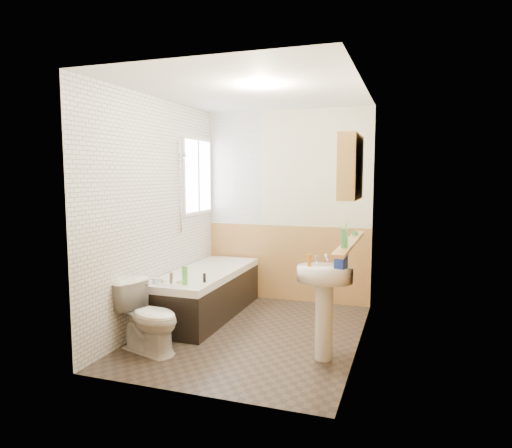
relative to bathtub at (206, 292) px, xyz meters
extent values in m
plane|color=#302822|center=(0.73, -0.43, -0.28)|extent=(2.80, 2.80, 0.00)
plane|color=white|center=(0.73, -0.43, 2.22)|extent=(2.80, 2.80, 0.00)
cube|color=beige|center=(0.73, 0.98, 0.97)|extent=(2.20, 0.02, 2.50)
cube|color=beige|center=(0.73, -1.84, 0.97)|extent=(2.20, 0.02, 2.50)
cube|color=beige|center=(-0.38, -0.43, 0.97)|extent=(0.02, 2.80, 2.50)
cube|color=beige|center=(1.84, -0.43, 0.97)|extent=(0.02, 2.80, 2.50)
cube|color=tan|center=(1.82, -0.43, 0.22)|extent=(0.01, 2.80, 1.00)
cube|color=tan|center=(0.73, -1.82, 0.22)|extent=(2.20, 0.01, 1.00)
cube|color=tan|center=(0.73, 0.95, 0.22)|extent=(2.20, 0.01, 1.00)
cube|color=white|center=(-0.36, -0.43, 0.97)|extent=(0.01, 2.80, 2.50)
cube|color=white|center=(0.01, 0.95, 1.47)|extent=(0.75, 0.01, 1.50)
cube|color=white|center=(-0.34, 0.52, 1.37)|extent=(0.03, 0.79, 0.99)
cube|color=white|center=(-0.32, 0.52, 1.37)|extent=(0.01, 0.70, 0.90)
cube|color=white|center=(-0.32, 0.52, 1.37)|extent=(0.01, 0.04, 0.90)
cube|color=black|center=(0.00, 0.00, -0.05)|extent=(0.70, 1.82, 0.47)
cube|color=white|center=(0.00, 0.00, 0.22)|extent=(0.70, 1.82, 0.08)
cube|color=white|center=(0.00, 0.00, 0.21)|extent=(0.56, 1.68, 0.04)
cylinder|color=silver|center=(0.00, -0.81, 0.33)|extent=(0.04, 0.04, 0.14)
sphere|color=silver|center=(-0.09, -0.81, 0.30)|extent=(0.06, 0.06, 0.06)
sphere|color=silver|center=(0.09, -0.81, 0.30)|extent=(0.06, 0.06, 0.06)
cylinder|color=silver|center=(-0.32, 0.01, 1.25)|extent=(0.02, 0.02, 1.10)
cylinder|color=silver|center=(-0.32, 0.01, 0.74)|extent=(0.04, 0.04, 0.02)
cylinder|color=silver|center=(-0.32, 0.01, 1.75)|extent=(0.04, 0.04, 0.02)
cylinder|color=silver|center=(-0.27, 0.01, 1.62)|extent=(0.06, 0.07, 0.08)
imported|color=white|center=(-0.03, -1.20, 0.05)|extent=(0.76, 0.56, 0.66)
cylinder|color=white|center=(1.57, -0.84, 0.06)|extent=(0.16, 0.16, 0.69)
ellipsoid|color=white|center=(1.57, -0.84, 0.50)|extent=(0.50, 0.40, 0.13)
cylinder|color=silver|center=(1.47, -0.75, 0.61)|extent=(0.03, 0.03, 0.08)
cylinder|color=silver|center=(1.67, -0.75, 0.61)|extent=(0.03, 0.03, 0.08)
cylinder|color=silver|center=(1.57, -0.76, 0.64)|extent=(0.02, 0.11, 0.09)
cube|color=tan|center=(1.77, -0.70, 0.78)|extent=(0.10, 1.52, 0.03)
cube|color=tan|center=(1.75, -0.58, 1.46)|extent=(0.16, 0.65, 0.59)
cube|color=silver|center=(1.66, -0.73, 1.46)|extent=(0.01, 0.25, 0.44)
cube|color=silver|center=(1.66, -0.42, 1.46)|extent=(0.01, 0.25, 0.44)
cylinder|color=#388447|center=(1.77, -1.11, 0.87)|extent=(0.05, 0.05, 0.16)
cone|color=#59C647|center=(1.77, -0.99, 0.91)|extent=(0.05, 0.05, 0.23)
cylinder|color=#388447|center=(1.77, -0.31, 0.81)|extent=(0.08, 0.08, 0.04)
imported|color=#19339E|center=(1.71, -0.88, 0.62)|extent=(0.15, 0.23, 0.10)
cylinder|color=orange|center=(1.43, -0.87, 0.63)|extent=(0.05, 0.05, 0.11)
cube|color=#59C647|center=(0.11, -0.71, 0.36)|extent=(0.06, 0.04, 0.19)
cylinder|color=silver|center=(-0.20, -0.76, 0.29)|extent=(0.10, 0.10, 0.06)
cylinder|color=black|center=(0.25, -0.56, 0.31)|extent=(0.04, 0.04, 0.10)
camera|label=1|loc=(2.28, -4.82, 1.39)|focal=32.00mm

